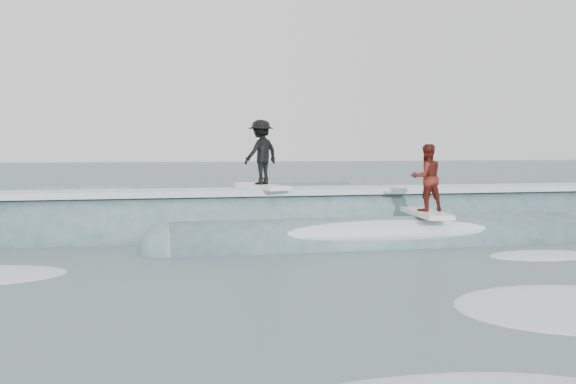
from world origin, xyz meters
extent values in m
plane|color=#425661|center=(0.00, 0.00, 0.00)|extent=(160.00, 160.00, 0.00)
cylinder|color=#3B5C64|center=(0.00, 5.28, 0.00)|extent=(18.38, 1.96, 1.96)
cylinder|color=#3B5C64|center=(1.80, 3.08, 0.00)|extent=(9.00, 1.25, 1.25)
sphere|color=#3B5C64|center=(-2.70, 3.08, 0.00)|extent=(1.25, 1.25, 1.25)
sphere|color=#3B5C64|center=(6.30, 3.08, 0.00)|extent=(1.25, 1.25, 1.25)
cube|color=silver|center=(0.00, 5.28, 1.05)|extent=(18.00, 1.30, 0.14)
ellipsoid|color=silver|center=(1.80, 3.08, 0.30)|extent=(7.60, 1.30, 0.60)
cube|color=white|center=(-0.44, 5.28, 1.17)|extent=(1.10, 2.07, 0.10)
imported|color=black|center=(-0.44, 5.28, 1.99)|extent=(1.14, 1.05, 1.54)
cube|color=silver|center=(2.83, 3.08, 0.68)|extent=(0.73, 2.04, 0.10)
imported|color=#551810|center=(2.83, 3.08, 1.46)|extent=(0.74, 0.60, 1.46)
ellipsoid|color=silver|center=(4.42, 1.20, 0.00)|extent=(2.24, 1.53, 0.10)
cylinder|color=#3B5C64|center=(7.19, 18.00, 0.00)|extent=(22.00, 0.80, 0.80)
cylinder|color=#3B5C64|center=(-3.95, 22.00, 0.00)|extent=(22.00, 0.60, 0.60)
camera|label=1|loc=(-3.06, -9.88, 2.13)|focal=40.00mm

